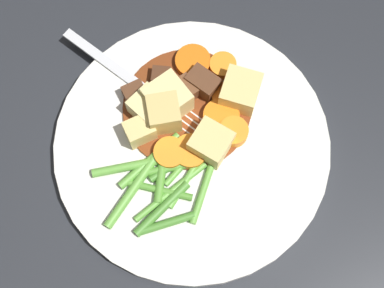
{
  "coord_description": "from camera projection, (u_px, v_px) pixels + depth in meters",
  "views": [
    {
      "loc": [
        -0.17,
        -0.03,
        0.55
      ],
      "look_at": [
        0.0,
        0.0,
        0.02
      ],
      "focal_mm": 54.04,
      "sensor_mm": 36.0,
      "label": 1
    }
  ],
  "objects": [
    {
      "name": "carrot_slice_2",
      "position": [
        193.0,
        62.0,
        0.58
      ],
      "size": [
        0.05,
        0.05,
        0.01
      ],
      "primitive_type": "cylinder",
      "rotation": [
        0.0,
        0.0,
        0.81
      ],
      "color": "orange",
      "rests_on": "dinner_plate"
    },
    {
      "name": "potato_chunk_1",
      "position": [
        210.0,
        146.0,
        0.54
      ],
      "size": [
        0.04,
        0.04,
        0.03
      ],
      "primitive_type": "cube",
      "rotation": [
        0.0,
        0.0,
        5.91
      ],
      "color": "#E5CC7A",
      "rests_on": "dinner_plate"
    },
    {
      "name": "green_bean_9",
      "position": [
        167.0,
        223.0,
        0.53
      ],
      "size": [
        0.03,
        0.05,
        0.01
      ],
      "primitive_type": "cylinder",
      "rotation": [
        0.0,
        1.57,
        5.2
      ],
      "color": "#4C8E33",
      "rests_on": "dinner_plate"
    },
    {
      "name": "meat_chunk_0",
      "position": [
        205.0,
        83.0,
        0.57
      ],
      "size": [
        0.03,
        0.04,
        0.02
      ],
      "primitive_type": "cube",
      "rotation": [
        0.0,
        0.0,
        4.23
      ],
      "color": "#56331E",
      "rests_on": "dinner_plate"
    },
    {
      "name": "green_bean_7",
      "position": [
        179.0,
        182.0,
        0.54
      ],
      "size": [
        0.05,
        0.02,
        0.01
      ],
      "primitive_type": "cylinder",
      "rotation": [
        0.0,
        1.57,
        5.93
      ],
      "color": "#66AD42",
      "rests_on": "dinner_plate"
    },
    {
      "name": "potato_chunk_0",
      "position": [
        164.0,
        114.0,
        0.55
      ],
      "size": [
        0.04,
        0.04,
        0.03
      ],
      "primitive_type": "cube",
      "rotation": [
        0.0,
        0.0,
        5.07
      ],
      "color": "#DBBC6B",
      "rests_on": "dinner_plate"
    },
    {
      "name": "carrot_slice_3",
      "position": [
        223.0,
        66.0,
        0.58
      ],
      "size": [
        0.04,
        0.04,
        0.01
      ],
      "primitive_type": "cylinder",
      "rotation": [
        0.0,
        0.0,
        1.97
      ],
      "color": "orange",
      "rests_on": "dinner_plate"
    },
    {
      "name": "potato_chunk_2",
      "position": [
        168.0,
        100.0,
        0.55
      ],
      "size": [
        0.05,
        0.05,
        0.03
      ],
      "primitive_type": "cube",
      "rotation": [
        0.0,
        0.0,
        2.39
      ],
      "color": "#EAD68C",
      "rests_on": "dinner_plate"
    },
    {
      "name": "green_bean_1",
      "position": [
        173.0,
        165.0,
        0.55
      ],
      "size": [
        0.04,
        0.04,
        0.01
      ],
      "primitive_type": "cylinder",
      "rotation": [
        0.0,
        1.57,
        5.5
      ],
      "color": "#4C8E33",
      "rests_on": "dinner_plate"
    },
    {
      "name": "carrot_slice_6",
      "position": [
        225.0,
        97.0,
        0.57
      ],
      "size": [
        0.04,
        0.04,
        0.01
      ],
      "primitive_type": "cylinder",
      "rotation": [
        0.0,
        0.0,
        5.71
      ],
      "color": "orange",
      "rests_on": "dinner_plate"
    },
    {
      "name": "potato_chunk_5",
      "position": [
        240.0,
        91.0,
        0.56
      ],
      "size": [
        0.04,
        0.04,
        0.03
      ],
      "primitive_type": "cube",
      "rotation": [
        0.0,
        0.0,
        3.02
      ],
      "color": "#E5CC7A",
      "rests_on": "dinner_plate"
    },
    {
      "name": "green_bean_11",
      "position": [
        131.0,
        192.0,
        0.54
      ],
      "size": [
        0.08,
        0.04,
        0.01
      ],
      "primitive_type": "cylinder",
      "rotation": [
        0.0,
        1.57,
        5.89
      ],
      "color": "#66AD42",
      "rests_on": "dinner_plate"
    },
    {
      "name": "green_bean_2",
      "position": [
        161.0,
        170.0,
        0.55
      ],
      "size": [
        0.03,
        0.05,
        0.01
      ],
      "primitive_type": "cylinder",
      "rotation": [
        0.0,
        1.57,
        5.1
      ],
      "color": "#599E38",
      "rests_on": "dinner_plate"
    },
    {
      "name": "carrot_slice_5",
      "position": [
        170.0,
        153.0,
        0.55
      ],
      "size": [
        0.04,
        0.04,
        0.01
      ],
      "primitive_type": "cylinder",
      "rotation": [
        0.0,
        0.0,
        2.59
      ],
      "color": "orange",
      "rests_on": "dinner_plate"
    },
    {
      "name": "green_bean_0",
      "position": [
        162.0,
        209.0,
        0.53
      ],
      "size": [
        0.06,
        0.04,
        0.01
      ],
      "primitive_type": "cylinder",
      "rotation": [
        0.0,
        1.57,
        5.69
      ],
      "color": "#4C8E33",
      "rests_on": "dinner_plate"
    },
    {
      "name": "meat_chunk_2",
      "position": [
        185.0,
        90.0,
        0.57
      ],
      "size": [
        0.03,
        0.03,
        0.02
      ],
      "primitive_type": "cube",
      "rotation": [
        0.0,
        0.0,
        5.5
      ],
      "color": "brown",
      "rests_on": "dinner_plate"
    },
    {
      "name": "stew_sauce",
      "position": [
        187.0,
        108.0,
        0.57
      ],
      "size": [
        0.13,
        0.13,
        0.0
      ],
      "primitive_type": "cylinder",
      "color": "brown",
      "rests_on": "dinner_plate"
    },
    {
      "name": "potato_chunk_4",
      "position": [
        150.0,
        109.0,
        0.56
      ],
      "size": [
        0.04,
        0.05,
        0.03
      ],
      "primitive_type": "cube",
      "rotation": [
        0.0,
        0.0,
        2.56
      ],
      "color": "#EAD68C",
      "rests_on": "dinner_plate"
    },
    {
      "name": "green_bean_6",
      "position": [
        158.0,
        190.0,
        0.54
      ],
      "size": [
        0.01,
        0.07,
        0.01
      ],
      "primitive_type": "cylinder",
      "rotation": [
        0.0,
        1.57,
        4.66
      ],
      "color": "#599E38",
      "rests_on": "dinner_plate"
    },
    {
      "name": "ground_plane",
      "position": [
        192.0,
        149.0,
        0.57
      ],
      "size": [
        3.0,
        3.0,
        0.0
      ],
      "primitive_type": "plane",
      "color": "#26282D"
    },
    {
      "name": "green_bean_4",
      "position": [
        171.0,
        192.0,
        0.54
      ],
      "size": [
        0.07,
        0.06,
        0.01
      ],
      "primitive_type": "cylinder",
      "rotation": [
        0.0,
        1.57,
        5.59
      ],
      "color": "#66AD42",
      "rests_on": "dinner_plate"
    },
    {
      "name": "carrot_slice_1",
      "position": [
        233.0,
        132.0,
        0.55
      ],
      "size": [
        0.04,
        0.04,
        0.01
      ],
      "primitive_type": "cylinder",
      "rotation": [
        0.0,
        0.0,
        1.23
      ],
      "color": "orange",
      "rests_on": "dinner_plate"
    },
    {
      "name": "dinner_plate",
      "position": [
        192.0,
        146.0,
        0.57
      ],
      "size": [
        0.27,
        0.27,
        0.02
      ],
      "primitive_type": "cylinder",
      "color": "white",
      "rests_on": "ground_plane"
    },
    {
      "name": "green_bean_10",
      "position": [
        186.0,
        158.0,
        0.55
      ],
      "size": [
        0.06,
        0.04,
        0.01
      ],
      "primitive_type": "cylinder",
      "rotation": [
        0.0,
        1.57,
        5.75
      ],
      "color": "#66AD42",
      "rests_on": "dinner_plate"
    },
    {
      "name": "potato_chunk_3",
      "position": [
        139.0,
        135.0,
        0.55
      ],
      "size": [
        0.03,
        0.03,
        0.02
      ],
      "primitive_type": "cube",
      "rotation": [
        0.0,
        0.0,
        3.76
      ],
      "color": "#E5CC7A",
      "rests_on": "dinner_plate"
    },
    {
      "name": "meat_chunk_1",
      "position": [
        135.0,
        94.0,
        0.57
      ],
      "size": [
        0.03,
        0.03,
        0.02
      ],
      "primitive_type": "cube",
      "rotation": [
        0.0,
        0.0,
        0.65
      ],
      "color": "#56331E",
      "rests_on": "dinner_plate"
    },
    {
      "name": "meat_chunk_3",
      "position": [
        161.0,
        76.0,
        0.57
      ],
      "size": [
        0.02,
        0.02,
        0.01
      ],
      "primitive_type": "cube",
      "rotation": [
        0.0,
        0.0,
        3.22
      ],
      "color": "#4C2B19",
      "rests_on": "dinner_plate"
    },
    {
      "name": "green_bean_8",
      "position": [
        161.0,
        176.0,
        0.54
      ],
      "size": [
        0.05,
        0.01,
        0.01
      ],
      "primitive_type": "cylinder",
      "rotation": [
        0.0,
        1.57,
        6.36
      ],
      "color": "#599E38",
      "rests_on": "dinner_plate"
    },
    {
      "name": "fork",
      "position": [
        136.0,
        84.0,
        0.58
      ],
      "size": [
        0.1,
        0.16,
        0.0
      ],
      "color": "silver",
      "rests_on": "dinner_plate"
    },
    {
      "name": "carrot_slice_4",
      "position": [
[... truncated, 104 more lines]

